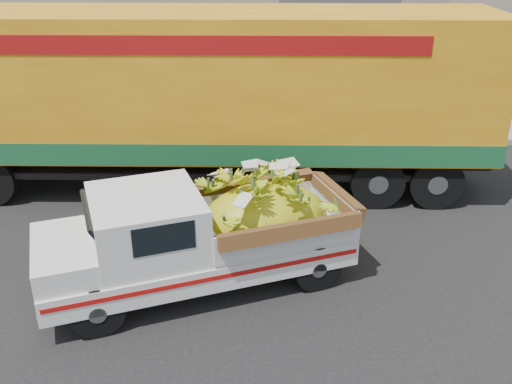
{
  "coord_description": "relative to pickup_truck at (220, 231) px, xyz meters",
  "views": [
    {
      "loc": [
        -0.5,
        -7.72,
        5.28
      ],
      "look_at": [
        -0.15,
        1.1,
        1.18
      ],
      "focal_mm": 40.0,
      "sensor_mm": 36.0,
      "label": 1
    }
  ],
  "objects": [
    {
      "name": "semi_trailer",
      "position": [
        -0.24,
        3.8,
        1.21
      ],
      "size": [
        12.04,
        3.17,
        3.8
      ],
      "rotation": [
        0.0,
        0.0,
        -0.06
      ],
      "color": "black",
      "rests_on": "ground"
    },
    {
      "name": "ground",
      "position": [
        0.76,
        -0.25,
        -0.91
      ],
      "size": [
        100.0,
        100.0,
        0.0
      ],
      "primitive_type": "plane",
      "color": "black",
      "rests_on": "ground"
    },
    {
      "name": "building_left",
      "position": [
        -7.24,
        14.26,
        1.59
      ],
      "size": [
        18.0,
        6.0,
        5.0
      ],
      "primitive_type": "cube",
      "color": "gray",
      "rests_on": "ground"
    },
    {
      "name": "curb",
      "position": [
        0.76,
        6.26,
        -0.84
      ],
      "size": [
        60.0,
        0.25,
        0.15
      ],
      "primitive_type": "cube",
      "color": "gray",
      "rests_on": "ground"
    },
    {
      "name": "pickup_truck",
      "position": [
        0.0,
        0.0,
        0.0
      ],
      "size": [
        5.15,
        3.13,
        1.7
      ],
      "rotation": [
        0.0,
        0.0,
        0.3
      ],
      "color": "black",
      "rests_on": "ground"
    },
    {
      "name": "sidewalk",
      "position": [
        0.76,
        8.36,
        -0.84
      ],
      "size": [
        60.0,
        4.0,
        0.14
      ],
      "primitive_type": "cube",
      "color": "gray",
      "rests_on": "ground"
    }
  ]
}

